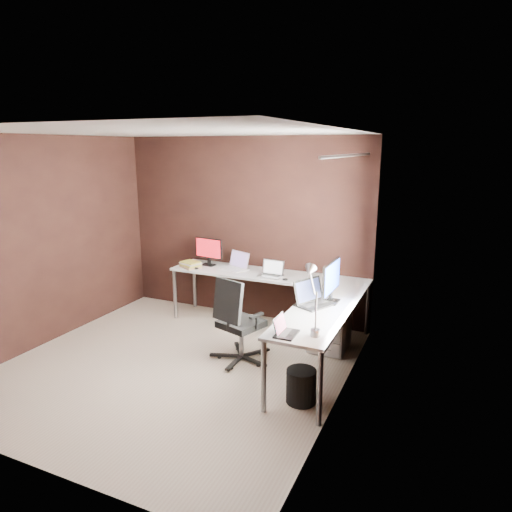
# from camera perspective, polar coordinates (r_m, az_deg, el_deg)

# --- Properties ---
(room) EXTENTS (3.60, 3.60, 2.50)m
(room) POSITION_cam_1_polar(r_m,az_deg,el_deg) (4.69, -6.82, 0.08)
(room) COLOR #BDAB93
(room) RESTS_ON ground
(desk) EXTENTS (2.65, 2.25, 0.73)m
(desk) POSITION_cam_1_polar(r_m,az_deg,el_deg) (5.48, 3.11, -4.35)
(desk) COLOR silver
(desk) RESTS_ON ground
(drawer_pedestal) EXTENTS (0.42, 0.50, 0.60)m
(drawer_pedestal) POSITION_cam_1_polar(r_m,az_deg,el_deg) (5.54, 9.20, -8.46)
(drawer_pedestal) COLOR silver
(drawer_pedestal) RESTS_ON ground
(monitor_left) EXTENTS (0.44, 0.15, 0.39)m
(monitor_left) POSITION_cam_1_polar(r_m,az_deg,el_deg) (6.42, -5.94, 0.76)
(monitor_left) COLOR black
(monitor_left) RESTS_ON desk
(monitor_right) EXTENTS (0.14, 0.55, 0.45)m
(monitor_right) POSITION_cam_1_polar(r_m,az_deg,el_deg) (4.91, 9.41, -2.89)
(monitor_right) COLOR black
(monitor_right) RESTS_ON desk
(laptop_white) EXTENTS (0.41, 0.36, 0.23)m
(laptop_white) POSITION_cam_1_polar(r_m,az_deg,el_deg) (6.23, -2.47, -1.17)
(laptop_white) COLOR silver
(laptop_white) RESTS_ON desk
(laptop_silver) EXTENTS (0.31, 0.23, 0.20)m
(laptop_silver) POSITION_cam_1_polar(r_m,az_deg,el_deg) (5.88, 1.94, -2.10)
(laptop_silver) COLOR silver
(laptop_silver) RESTS_ON desk
(laptop_black_big) EXTENTS (0.42, 0.48, 0.26)m
(laptop_black_big) POSITION_cam_1_polar(r_m,az_deg,el_deg) (4.88, 7.09, -5.36)
(laptop_black_big) COLOR black
(laptop_black_big) RESTS_ON desk
(laptop_black_small) EXTENTS (0.18, 0.25, 0.17)m
(laptop_black_small) POSITION_cam_1_polar(r_m,az_deg,el_deg) (4.11, 3.52, -9.25)
(laptop_black_small) COLOR black
(laptop_black_small) RESTS_ON desk
(book_stack) EXTENTS (0.34, 0.32, 0.09)m
(book_stack) POSITION_cam_1_polar(r_m,az_deg,el_deg) (6.36, -8.18, -1.07)
(book_stack) COLOR #A08056
(book_stack) RESTS_ON desk
(mouse_left) EXTENTS (0.09, 0.07, 0.03)m
(mouse_left) POSITION_cam_1_polar(r_m,az_deg,el_deg) (6.26, -7.51, -1.53)
(mouse_left) COLOR black
(mouse_left) RESTS_ON desk
(mouse_corner) EXTENTS (0.09, 0.07, 0.03)m
(mouse_corner) POSITION_cam_1_polar(r_m,az_deg,el_deg) (5.71, 3.67, -2.92)
(mouse_corner) COLOR black
(mouse_corner) RESTS_ON desk
(desk_lamp) EXTENTS (0.20, 0.23, 0.63)m
(desk_lamp) POSITION_cam_1_polar(r_m,az_deg,el_deg) (4.05, 6.95, -4.27)
(desk_lamp) COLOR slate
(desk_lamp) RESTS_ON desk
(office_chair) EXTENTS (0.55, 0.58, 0.98)m
(office_chair) POSITION_cam_1_polar(r_m,az_deg,el_deg) (5.18, -2.13, -10.03)
(office_chair) COLOR black
(office_chair) RESTS_ON ground
(wastebasket) EXTENTS (0.37, 0.37, 0.33)m
(wastebasket) POSITION_cam_1_polar(r_m,az_deg,el_deg) (4.48, 5.66, -15.87)
(wastebasket) COLOR black
(wastebasket) RESTS_ON ground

